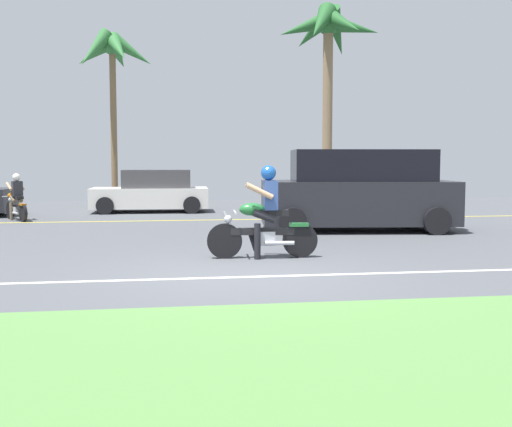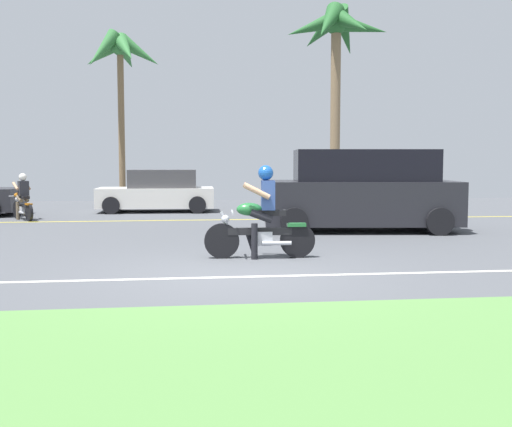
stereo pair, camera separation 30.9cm
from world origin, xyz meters
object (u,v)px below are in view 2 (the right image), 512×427
at_px(motorcyclist_distant, 23,200).
at_px(parked_car_1, 158,192).
at_px(palm_tree_0, 336,37).
at_px(suv_nearby, 362,192).
at_px(motorcyclist, 261,219).
at_px(palm_tree_1, 120,59).

bearing_deg(motorcyclist_distant, parked_car_1, 33.09).
bearing_deg(palm_tree_0, suv_nearby, -100.79).
bearing_deg(palm_tree_0, motorcyclist, -109.08).
bearing_deg(motorcyclist_distant, palm_tree_1, 68.85).
height_order(palm_tree_1, motorcyclist_distant, palm_tree_1).
bearing_deg(palm_tree_1, palm_tree_0, 4.16).
relative_size(motorcyclist, palm_tree_1, 0.29).
bearing_deg(parked_car_1, motorcyclist_distant, -146.91).
xyz_separation_m(motorcyclist, motorcyclist_distant, (-5.91, 7.90, -0.12)).
height_order(suv_nearby, palm_tree_1, palm_tree_1).
bearing_deg(motorcyclist, motorcyclist_distant, 126.83).
bearing_deg(motorcyclist, parked_car_1, 101.52).
relative_size(parked_car_1, motorcyclist_distant, 2.72).
relative_size(suv_nearby, palm_tree_0, 0.60).
distance_m(parked_car_1, motorcyclist_distant, 4.54).
bearing_deg(parked_car_1, suv_nearby, -51.44).
relative_size(motorcyclist, motorcyclist_distant, 1.37).
bearing_deg(palm_tree_1, suv_nearby, -56.30).
relative_size(motorcyclist, palm_tree_0, 0.24).
height_order(parked_car_1, palm_tree_1, palm_tree_1).
xyz_separation_m(motorcyclist, palm_tree_0, (5.01, 14.49, 6.06)).
bearing_deg(palm_tree_0, palm_tree_1, -175.84).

